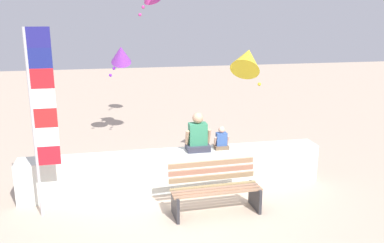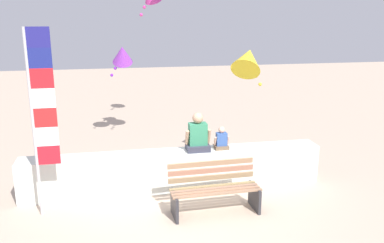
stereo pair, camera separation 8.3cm
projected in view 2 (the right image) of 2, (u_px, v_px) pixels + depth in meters
The scene contains 8 objects.
ground_plane at pixel (182, 208), 7.59m from camera, with size 40.00×40.00×0.00m, color #BBA48E.
seawall_ledge at pixel (175, 170), 8.34m from camera, with size 6.01×0.52×0.80m, color silver.
park_bench at pixel (214, 190), 7.39m from camera, with size 1.62×0.66×0.88m.
person_adult at pixel (198, 136), 8.23m from camera, with size 0.51×0.38×0.78m.
person_child at pixel (221, 140), 8.35m from camera, with size 0.31×0.23×0.47m.
flag_banner at pixel (40, 109), 6.87m from camera, with size 0.42×0.05×3.27m.
kite_yellow at pixel (248, 60), 9.22m from camera, with size 1.02×1.10×1.03m.
kite_purple at pixel (122, 55), 10.83m from camera, with size 0.61×0.71×0.92m.
Camera 2 is at (-1.15, -6.83, 3.50)m, focal length 38.63 mm.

